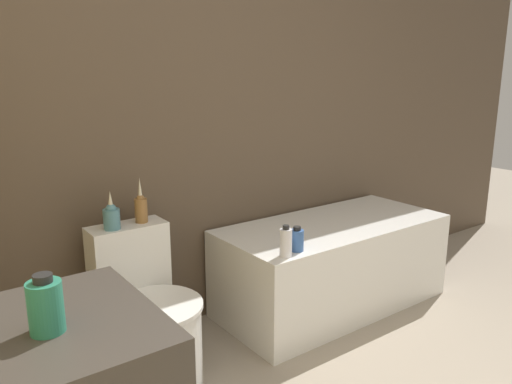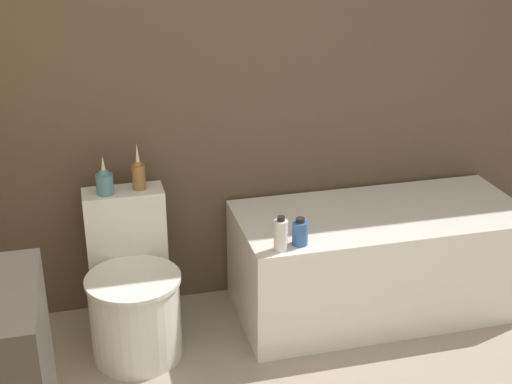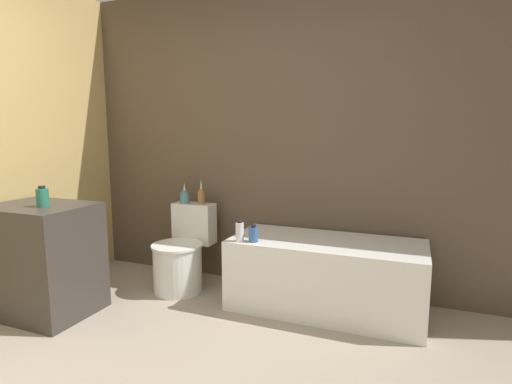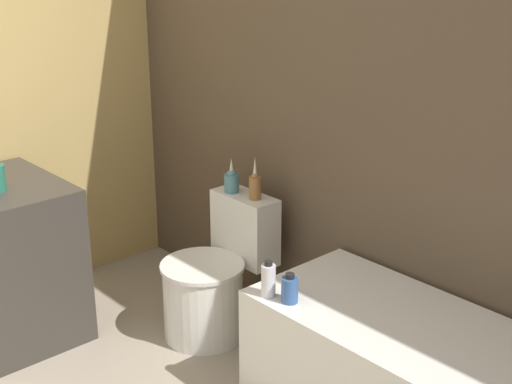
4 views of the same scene
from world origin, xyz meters
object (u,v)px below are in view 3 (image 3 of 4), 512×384
soap_bottle_glass (43,197)px  vase_gold (185,196)px  toilet (182,256)px  shampoo_bottle_tall (240,232)px  bathtub (326,274)px  shampoo_bottle_short (253,234)px  vase_silver (201,196)px

soap_bottle_glass → vase_gold: bearing=62.1°
toilet → shampoo_bottle_tall: bearing=-18.4°
bathtub → shampoo_bottle_short: size_ratio=11.08×
soap_bottle_glass → shampoo_bottle_tall: 1.43m
bathtub → toilet: toilet is taller
toilet → shampoo_bottle_short: bearing=-13.9°
toilet → vase_gold: size_ratio=3.87×
toilet → shampoo_bottle_tall: (0.64, -0.21, 0.33)m
shampoo_bottle_tall → shampoo_bottle_short: bearing=16.8°
toilet → shampoo_bottle_short: (0.74, -0.18, 0.31)m
soap_bottle_glass → vase_silver: 1.26m
vase_gold → bathtub: bearing=-6.3°
vase_gold → shampoo_bottle_short: (0.82, -0.38, -0.18)m
bathtub → vase_gold: (-1.32, 0.15, 0.51)m
toilet → vase_gold: 0.54m
shampoo_bottle_short → vase_silver: bearing=148.8°
bathtub → shampoo_bottle_short: (-0.50, -0.23, 0.33)m
toilet → vase_gold: vase_gold is taller
bathtub → soap_bottle_glass: bearing=-154.9°
shampoo_bottle_tall → soap_bottle_glass: bearing=-154.3°
bathtub → vase_silver: 1.29m
soap_bottle_glass → vase_gold: soap_bottle_glass is taller
soap_bottle_glass → shampoo_bottle_tall: (1.26, 0.61, -0.28)m
soap_bottle_glass → shampoo_bottle_short: (1.36, 0.64, -0.29)m
vase_silver → shampoo_bottle_tall: (0.57, -0.43, -0.18)m
soap_bottle_glass → shampoo_bottle_tall: bearing=25.7°
vase_gold → shampoo_bottle_tall: size_ratio=1.14×
vase_silver → shampoo_bottle_short: bearing=-31.2°
toilet → vase_silver: vase_silver is taller
bathtub → vase_silver: bearing=171.7°
toilet → soap_bottle_glass: (-0.62, -0.82, 0.60)m
vase_silver → shampoo_bottle_tall: vase_silver is taller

